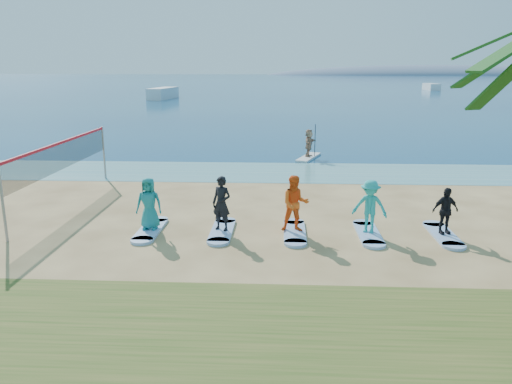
{
  "coord_description": "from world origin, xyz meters",
  "views": [
    {
      "loc": [
        1.48,
        -14.47,
        5.28
      ],
      "look_at": [
        0.65,
        2.0,
        1.1
      ],
      "focal_mm": 35.0,
      "sensor_mm": 36.0,
      "label": 1
    }
  ],
  "objects_px": {
    "student_1": "(222,203)",
    "student_4": "(445,211)",
    "surfboard_1": "(222,231)",
    "surfboard_4": "(443,235)",
    "student_3": "(370,206)",
    "paddleboard": "(309,157)",
    "student_0": "(149,203)",
    "paddleboarder": "(309,143)",
    "boat_offshore_b": "(431,90)",
    "surfboard_3": "(368,233)",
    "volleyball_net": "(63,156)",
    "surfboard_0": "(150,230)",
    "student_2": "(295,204)",
    "boat_offshore_a": "(163,99)",
    "surfboard_2": "(295,232)"
  },
  "relations": [
    {
      "from": "boat_offshore_a",
      "to": "paddleboarder",
      "type": "bearing_deg",
      "value": -62.44
    },
    {
      "from": "surfboard_0",
      "to": "surfboard_4",
      "type": "height_order",
      "value": "same"
    },
    {
      "from": "student_1",
      "to": "student_4",
      "type": "xyz_separation_m",
      "value": [
        7.11,
        0.0,
        -0.14
      ]
    },
    {
      "from": "surfboard_2",
      "to": "surfboard_4",
      "type": "xyz_separation_m",
      "value": [
        4.74,
        0.0,
        0.0
      ]
    },
    {
      "from": "surfboard_1",
      "to": "surfboard_3",
      "type": "height_order",
      "value": "same"
    },
    {
      "from": "surfboard_3",
      "to": "student_0",
      "type": "bearing_deg",
      "value": 180.0
    },
    {
      "from": "surfboard_0",
      "to": "surfboard_3",
      "type": "bearing_deg",
      "value": 0.0
    },
    {
      "from": "student_2",
      "to": "student_1",
      "type": "bearing_deg",
      "value": 175.3
    },
    {
      "from": "surfboard_0",
      "to": "student_1",
      "type": "xyz_separation_m",
      "value": [
        2.37,
        0.0,
        0.93
      ]
    },
    {
      "from": "surfboard_0",
      "to": "student_1",
      "type": "relative_size",
      "value": 1.24
    },
    {
      "from": "paddleboarder",
      "to": "surfboard_1",
      "type": "xyz_separation_m",
      "value": [
        -3.52,
        -13.62,
        -0.87
      ]
    },
    {
      "from": "surfboard_3",
      "to": "volleyball_net",
      "type": "bearing_deg",
      "value": 163.83
    },
    {
      "from": "boat_offshore_a",
      "to": "surfboard_1",
      "type": "xyz_separation_m",
      "value": [
        17.55,
        -66.91,
        0.04
      ]
    },
    {
      "from": "student_0",
      "to": "student_4",
      "type": "relative_size",
      "value": 1.14
    },
    {
      "from": "paddleboard",
      "to": "student_0",
      "type": "xyz_separation_m",
      "value": [
        -5.89,
        -13.62,
        0.88
      ]
    },
    {
      "from": "student_2",
      "to": "student_3",
      "type": "height_order",
      "value": "student_2"
    },
    {
      "from": "boat_offshore_a",
      "to": "surfboard_2",
      "type": "xyz_separation_m",
      "value": [
        19.92,
        -66.91,
        0.04
      ]
    },
    {
      "from": "student_4",
      "to": "paddleboard",
      "type": "bearing_deg",
      "value": 90.92
    },
    {
      "from": "student_0",
      "to": "student_3",
      "type": "distance_m",
      "value": 7.11
    },
    {
      "from": "surfboard_4",
      "to": "surfboard_1",
      "type": "bearing_deg",
      "value": 180.0
    },
    {
      "from": "volleyball_net",
      "to": "student_1",
      "type": "relative_size",
      "value": 5.12
    },
    {
      "from": "paddleboarder",
      "to": "surfboard_1",
      "type": "distance_m",
      "value": 14.09
    },
    {
      "from": "paddleboarder",
      "to": "surfboard_4",
      "type": "bearing_deg",
      "value": -146.19
    },
    {
      "from": "surfboard_0",
      "to": "student_4",
      "type": "xyz_separation_m",
      "value": [
        9.47,
        0.0,
        0.79
      ]
    },
    {
      "from": "volleyball_net",
      "to": "boat_offshore_a",
      "type": "xyz_separation_m",
      "value": [
        -10.99,
        63.64,
        -1.9
      ]
    },
    {
      "from": "student_4",
      "to": "surfboard_2",
      "type": "bearing_deg",
      "value": 166.15
    },
    {
      "from": "paddleboarder",
      "to": "student_0",
      "type": "height_order",
      "value": "student_0"
    },
    {
      "from": "student_3",
      "to": "student_1",
      "type": "bearing_deg",
      "value": -159.64
    },
    {
      "from": "volleyball_net",
      "to": "surfboard_4",
      "type": "bearing_deg",
      "value": -13.48
    },
    {
      "from": "surfboard_1",
      "to": "surfboard_2",
      "type": "xyz_separation_m",
      "value": [
        2.37,
        0.0,
        0.0
      ]
    },
    {
      "from": "paddleboarder",
      "to": "student_2",
      "type": "bearing_deg",
      "value": -165.77
    },
    {
      "from": "volleyball_net",
      "to": "surfboard_2",
      "type": "xyz_separation_m",
      "value": [
        8.92,
        -3.27,
        -1.86
      ]
    },
    {
      "from": "paddleboard",
      "to": "surfboard_2",
      "type": "height_order",
      "value": "paddleboard"
    },
    {
      "from": "boat_offshore_b",
      "to": "student_4",
      "type": "bearing_deg",
      "value": -106.44
    },
    {
      "from": "paddleboarder",
      "to": "student_4",
      "type": "xyz_separation_m",
      "value": [
        3.59,
        -13.62,
        -0.08
      ]
    },
    {
      "from": "student_3",
      "to": "surfboard_1",
      "type": "bearing_deg",
      "value": -159.64
    },
    {
      "from": "surfboard_1",
      "to": "student_1",
      "type": "height_order",
      "value": "student_1"
    },
    {
      "from": "student_1",
      "to": "surfboard_4",
      "type": "distance_m",
      "value": 7.17
    },
    {
      "from": "student_0",
      "to": "student_2",
      "type": "xyz_separation_m",
      "value": [
        4.74,
        0.0,
        0.06
      ]
    },
    {
      "from": "boat_offshore_b",
      "to": "student_1",
      "type": "height_order",
      "value": "student_1"
    },
    {
      "from": "student_0",
      "to": "student_2",
      "type": "distance_m",
      "value": 4.74
    },
    {
      "from": "student_2",
      "to": "surfboard_3",
      "type": "height_order",
      "value": "student_2"
    },
    {
      "from": "student_3",
      "to": "boat_offshore_a",
      "type": "bearing_deg",
      "value": 128.78
    },
    {
      "from": "volleyball_net",
      "to": "surfboard_3",
      "type": "distance_m",
      "value": 11.9
    },
    {
      "from": "surfboard_0",
      "to": "student_3",
      "type": "height_order",
      "value": "student_3"
    },
    {
      "from": "boat_offshore_a",
      "to": "student_2",
      "type": "bearing_deg",
      "value": -67.43
    },
    {
      "from": "surfboard_3",
      "to": "student_4",
      "type": "xyz_separation_m",
      "value": [
        2.37,
        0.0,
        0.79
      ]
    },
    {
      "from": "student_3",
      "to": "paddleboard",
      "type": "bearing_deg",
      "value": 115.48
    },
    {
      "from": "surfboard_1",
      "to": "surfboard_2",
      "type": "bearing_deg",
      "value": 0.0
    },
    {
      "from": "surfboard_3",
      "to": "student_3",
      "type": "relative_size",
      "value": 1.28
    }
  ]
}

